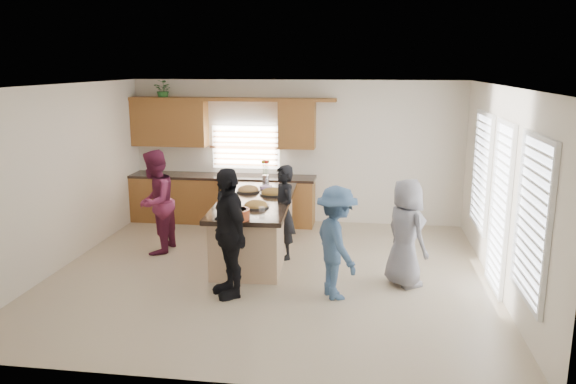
# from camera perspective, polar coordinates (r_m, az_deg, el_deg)

# --- Properties ---
(floor) EXTENTS (6.50, 6.50, 0.00)m
(floor) POSITION_cam_1_polar(r_m,az_deg,el_deg) (8.57, -1.83, -8.29)
(floor) COLOR tan
(floor) RESTS_ON ground
(room_shell) EXTENTS (6.52, 6.02, 2.81)m
(room_shell) POSITION_cam_1_polar(r_m,az_deg,el_deg) (8.08, -1.92, 4.38)
(room_shell) COLOR silver
(room_shell) RESTS_ON ground
(back_cabinetry) EXTENTS (4.08, 0.66, 2.46)m
(back_cabinetry) POSITION_cam_1_polar(r_m,az_deg,el_deg) (11.20, -6.87, 1.55)
(back_cabinetry) COLOR olive
(back_cabinetry) RESTS_ON ground
(right_wall_glazing) EXTENTS (0.06, 4.00, 2.25)m
(right_wall_glazing) POSITION_cam_1_polar(r_m,az_deg,el_deg) (8.14, 20.86, -0.41)
(right_wall_glazing) COLOR white
(right_wall_glazing) RESTS_ON ground
(island) EXTENTS (1.27, 2.75, 0.95)m
(island) POSITION_cam_1_polar(r_m,az_deg,el_deg) (9.24, -3.36, -3.76)
(island) COLOR tan
(island) RESTS_ON ground
(platter_front) EXTENTS (0.41, 0.41, 0.16)m
(platter_front) POSITION_cam_1_polar(r_m,az_deg,el_deg) (8.60, -3.29, -1.40)
(platter_front) COLOR black
(platter_front) RESTS_ON island
(platter_mid) EXTENTS (0.43, 0.43, 0.17)m
(platter_mid) POSITION_cam_1_polar(r_m,az_deg,el_deg) (9.42, -1.59, -0.11)
(platter_mid) COLOR black
(platter_mid) RESTS_ON island
(platter_back) EXTENTS (0.40, 0.40, 0.16)m
(platter_back) POSITION_cam_1_polar(r_m,az_deg,el_deg) (9.67, -4.06, 0.19)
(platter_back) COLOR black
(platter_back) RESTS_ON island
(salad_bowl) EXTENTS (0.42, 0.42, 0.15)m
(salad_bowl) POSITION_cam_1_polar(r_m,az_deg,el_deg) (7.95, -5.41, -2.20)
(salad_bowl) COLOR #BF4A23
(salad_bowl) RESTS_ON island
(clear_cup) EXTENTS (0.09, 0.09, 0.09)m
(clear_cup) POSITION_cam_1_polar(r_m,az_deg,el_deg) (8.27, -2.65, -1.83)
(clear_cup) COLOR white
(clear_cup) RESTS_ON island
(plate_stack) EXTENTS (0.22, 0.22, 0.04)m
(plate_stack) POSITION_cam_1_polar(r_m,az_deg,el_deg) (9.91, -2.26, 0.50)
(plate_stack) COLOR #B28ECF
(plate_stack) RESTS_ON island
(flower_vase) EXTENTS (0.14, 0.14, 0.45)m
(flower_vase) POSITION_cam_1_polar(r_m,az_deg,el_deg) (10.18, -2.29, 2.06)
(flower_vase) COLOR silver
(flower_vase) RESTS_ON island
(potted_plant) EXTENTS (0.43, 0.41, 0.39)m
(potted_plant) POSITION_cam_1_polar(r_m,az_deg,el_deg) (11.42, -12.51, 10.08)
(potted_plant) COLOR #2C6A2A
(potted_plant) RESTS_ON back_cabinetry
(woman_left_back) EXTENTS (0.60, 0.67, 1.53)m
(woman_left_back) POSITION_cam_1_polar(r_m,az_deg,el_deg) (9.03, -0.47, -2.07)
(woman_left_back) COLOR black
(woman_left_back) RESTS_ON ground
(woman_left_mid) EXTENTS (0.68, 0.86, 1.73)m
(woman_left_mid) POSITION_cam_1_polar(r_m,az_deg,el_deg) (9.53, -13.35, -1.00)
(woman_left_mid) COLOR maroon
(woman_left_mid) RESTS_ON ground
(woman_left_front) EXTENTS (0.93, 1.11, 1.77)m
(woman_left_front) POSITION_cam_1_polar(r_m,az_deg,el_deg) (7.59, -6.07, -4.12)
(woman_left_front) COLOR black
(woman_left_front) RESTS_ON ground
(woman_right_back) EXTENTS (0.94, 1.14, 1.54)m
(woman_right_back) POSITION_cam_1_polar(r_m,az_deg,el_deg) (7.53, 4.96, -5.16)
(woman_right_back) COLOR #38557A
(woman_right_back) RESTS_ON ground
(woman_right_front) EXTENTS (0.83, 0.90, 1.55)m
(woman_right_front) POSITION_cam_1_polar(r_m,az_deg,el_deg) (8.09, 11.89, -4.08)
(woman_right_front) COLOR slate
(woman_right_front) RESTS_ON ground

